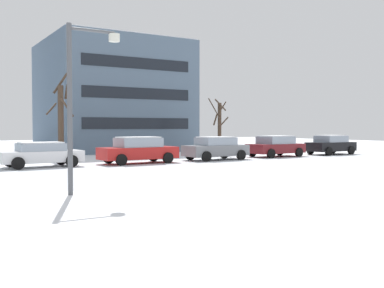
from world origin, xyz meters
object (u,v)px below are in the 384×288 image
street_lamp (80,90)px  parked_car_red (138,150)px  parked_car_maroon (276,146)px  parked_car_white (41,154)px  parked_car_gray (216,148)px  parked_car_black (331,145)px

street_lamp → parked_car_red: 12.44m
parked_car_maroon → parked_car_red: bearing=-178.0°
parked_car_maroon → street_lamp: bearing=-148.9°
parked_car_white → street_lamp: bearing=-96.4°
parked_car_gray → parked_car_maroon: bearing=4.2°
street_lamp → parked_car_black: bearing=24.3°
parked_car_white → parked_car_black: bearing=-0.5°
parked_car_black → parked_car_red: bearing=-179.3°
street_lamp → parked_car_white: bearing=83.6°
parked_car_gray → parked_car_maroon: (5.46, 0.40, -0.00)m
parked_car_white → parked_car_gray: size_ratio=0.99×
parked_car_red → parked_car_gray: bearing=-0.1°
parked_car_red → parked_car_black: bearing=0.7°
street_lamp → parked_car_gray: size_ratio=1.24×
parked_car_white → parked_car_red: parked_car_red is taller
parked_car_red → street_lamp: bearing=-123.1°
parked_car_red → parked_car_maroon: parked_car_red is taller
parked_car_white → parked_car_black: parked_car_black is taller
parked_car_gray → parked_car_maroon: parked_car_maroon is taller
street_lamp → parked_car_gray: 16.03m
parked_car_red → parked_car_maroon: size_ratio=1.09×
parked_car_red → parked_car_maroon: bearing=2.0°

